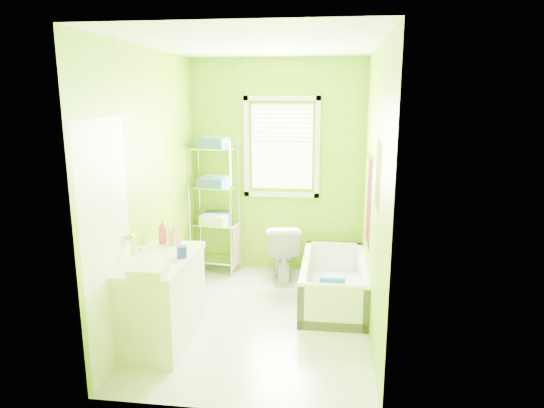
# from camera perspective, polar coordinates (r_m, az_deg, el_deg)

# --- Properties ---
(ground) EXTENTS (2.90, 2.90, 0.00)m
(ground) POSITION_cam_1_polar(r_m,az_deg,el_deg) (4.94, -1.37, -13.29)
(ground) COLOR silver
(ground) RESTS_ON ground
(room_envelope) EXTENTS (2.14, 2.94, 2.62)m
(room_envelope) POSITION_cam_1_polar(r_m,az_deg,el_deg) (4.49, -1.47, 4.76)
(room_envelope) COLOR #77AB08
(room_envelope) RESTS_ON ground
(window) EXTENTS (0.92, 0.05, 1.22)m
(window) POSITION_cam_1_polar(r_m,az_deg,el_deg) (5.87, 1.15, 7.31)
(window) COLOR white
(window) RESTS_ON ground
(door) EXTENTS (0.09, 0.80, 2.00)m
(door) POSITION_cam_1_polar(r_m,az_deg,el_deg) (3.98, -18.71, -5.04)
(door) COLOR white
(door) RESTS_ON ground
(right_wall_decor) EXTENTS (0.04, 1.48, 1.17)m
(right_wall_decor) POSITION_cam_1_polar(r_m,az_deg,el_deg) (4.47, 11.75, 1.51)
(right_wall_decor) COLOR #44070F
(right_wall_decor) RESTS_ON ground
(bathtub) EXTENTS (0.67, 1.44, 0.47)m
(bathtub) POSITION_cam_1_polar(r_m,az_deg,el_deg) (5.28, 7.23, -9.87)
(bathtub) COLOR white
(bathtub) RESTS_ON ground
(toilet) EXTENTS (0.49, 0.74, 0.70)m
(toilet) POSITION_cam_1_polar(r_m,az_deg,el_deg) (5.80, 1.19, -5.55)
(toilet) COLOR white
(toilet) RESTS_ON ground
(vanity) EXTENTS (0.53, 1.06, 1.01)m
(vanity) POSITION_cam_1_polar(r_m,az_deg,el_deg) (4.48, -12.78, -10.58)
(vanity) COLOR white
(vanity) RESTS_ON ground
(wire_shelf_unit) EXTENTS (0.60, 0.48, 1.67)m
(wire_shelf_unit) POSITION_cam_1_polar(r_m,az_deg,el_deg) (5.93, -6.58, 1.49)
(wire_shelf_unit) COLOR silver
(wire_shelf_unit) RESTS_ON ground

